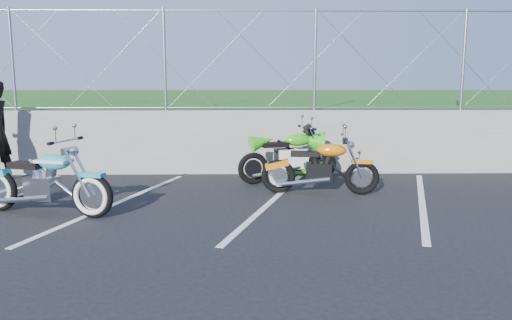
{
  "coord_description": "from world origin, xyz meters",
  "views": [
    {
      "loc": [
        -0.38,
        -6.63,
        1.91
      ],
      "look_at": [
        -0.22,
        1.3,
        0.63
      ],
      "focal_mm": 35.0,
      "sensor_mm": 36.0,
      "label": 1
    }
  ],
  "objects": [
    {
      "name": "ground",
      "position": [
        0.0,
        0.0,
        0.0
      ],
      "size": [
        90.0,
        90.0,
        0.0
      ],
      "primitive_type": "plane",
      "color": "black",
      "rests_on": "ground"
    },
    {
      "name": "retaining_wall",
      "position": [
        0.0,
        3.5,
        0.65
      ],
      "size": [
        30.0,
        0.22,
        1.3
      ],
      "primitive_type": "cube",
      "color": "slate",
      "rests_on": "ground"
    },
    {
      "name": "grass_field",
      "position": [
        0.0,
        13.5,
        0.65
      ],
      "size": [
        30.0,
        20.0,
        1.3
      ],
      "primitive_type": "cube",
      "color": "#1E5015",
      "rests_on": "ground"
    },
    {
      "name": "chain_link_fence",
      "position": [
        0.0,
        3.5,
        2.3
      ],
      "size": [
        28.0,
        0.03,
        2.0
      ],
      "color": "gray",
      "rests_on": "retaining_wall"
    },
    {
      "name": "parking_lines",
      "position": [
        1.2,
        1.0,
        0.0
      ],
      "size": [
        18.29,
        4.31,
        0.01
      ],
      "color": "silver",
      "rests_on": "ground"
    },
    {
      "name": "cruiser_turquoise",
      "position": [
        -3.24,
        0.35,
        0.44
      ],
      "size": [
        2.14,
        0.8,
        1.09
      ],
      "rotation": [
        0.0,
        0.0,
        -0.28
      ],
      "color": "black",
      "rests_on": "ground"
    },
    {
      "name": "naked_orange",
      "position": [
        0.88,
        1.58,
        0.42
      ],
      "size": [
        1.98,
        0.67,
        0.98
      ],
      "rotation": [
        0.0,
        0.0,
        -0.11
      ],
      "color": "black",
      "rests_on": "ground"
    },
    {
      "name": "sportbike_green",
      "position": [
        0.44,
        2.61,
        0.44
      ],
      "size": [
        1.93,
        0.8,
        1.03
      ],
      "rotation": [
        0.0,
        0.0,
        0.3
      ],
      "color": "black",
      "rests_on": "ground"
    }
  ]
}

